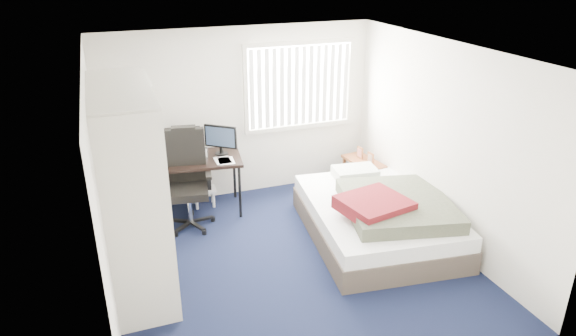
# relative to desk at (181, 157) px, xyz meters

# --- Properties ---
(ground) EXTENTS (4.20, 4.20, 0.00)m
(ground) POSITION_rel_desk_xyz_m (0.96, -1.75, -0.83)
(ground) COLOR black
(ground) RESTS_ON ground
(room_shell) EXTENTS (4.20, 4.20, 4.20)m
(room_shell) POSITION_rel_desk_xyz_m (0.96, -1.75, 0.68)
(room_shell) COLOR silver
(room_shell) RESTS_ON ground
(window_assembly) EXTENTS (1.72, 0.09, 1.32)m
(window_assembly) POSITION_rel_desk_xyz_m (1.86, 0.29, 0.77)
(window_assembly) COLOR white
(window_assembly) RESTS_ON ground
(closet) EXTENTS (0.64, 1.84, 2.22)m
(closet) POSITION_rel_desk_xyz_m (-0.71, -1.49, 0.52)
(closet) COLOR beige
(closet) RESTS_ON ground
(desk) EXTENTS (1.72, 0.98, 1.27)m
(desk) POSITION_rel_desk_xyz_m (0.00, 0.00, 0.00)
(desk) COLOR black
(desk) RESTS_ON ground
(office_chair) EXTENTS (0.72, 0.72, 1.34)m
(office_chair) POSITION_rel_desk_xyz_m (0.01, -0.38, -0.31)
(office_chair) COLOR black
(office_chair) RESTS_ON ground
(footstool) EXTENTS (0.36, 0.30, 0.27)m
(footstool) POSITION_rel_desk_xyz_m (0.30, 0.07, -0.62)
(footstool) COLOR white
(footstool) RESTS_ON ground
(nightstand) EXTENTS (0.45, 0.76, 0.68)m
(nightstand) POSITION_rel_desk_xyz_m (2.71, -0.26, -0.39)
(nightstand) COLOR brown
(nightstand) RESTS_ON ground
(bed) EXTENTS (1.92, 2.41, 0.72)m
(bed) POSITION_rel_desk_xyz_m (2.22, -1.60, -0.52)
(bed) COLOR #463B32
(bed) RESTS_ON ground
(pine_box) EXTENTS (0.42, 0.32, 0.30)m
(pine_box) POSITION_rel_desk_xyz_m (-0.69, -2.03, -0.67)
(pine_box) COLOR tan
(pine_box) RESTS_ON ground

